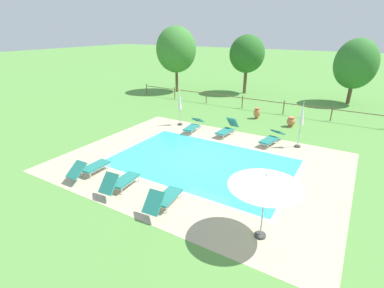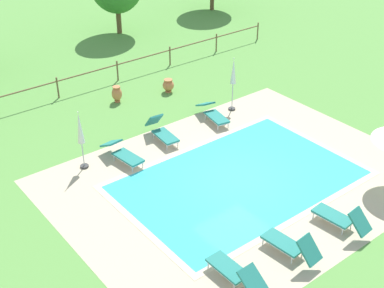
# 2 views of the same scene
# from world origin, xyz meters

# --- Properties ---
(ground_plane) EXTENTS (160.00, 160.00, 0.00)m
(ground_plane) POSITION_xyz_m (0.00, 0.00, 0.00)
(ground_plane) COLOR #599342
(pool_deck_paving) EXTENTS (13.05, 10.07, 0.01)m
(pool_deck_paving) POSITION_xyz_m (0.00, 0.00, 0.00)
(pool_deck_paving) COLOR #BCAD8E
(pool_deck_paving) RESTS_ON ground
(swimming_pool_water) EXTENTS (8.43, 5.45, 0.01)m
(swimming_pool_water) POSITION_xyz_m (0.00, 0.00, 0.01)
(swimming_pool_water) COLOR #38C6D1
(swimming_pool_water) RESTS_ON ground
(pool_coping_rim) EXTENTS (8.91, 5.93, 0.01)m
(pool_coping_rim) POSITION_xyz_m (0.00, 0.00, 0.01)
(pool_coping_rim) COLOR beige
(pool_coping_rim) RESTS_ON ground
(sun_lounger_north_near_steps) EXTENTS (0.98, 2.15, 0.70)m
(sun_lounger_north_near_steps) POSITION_xyz_m (2.21, 4.09, 0.35)
(sun_lounger_north_near_steps) COLOR #237A70
(sun_lounger_north_near_steps) RESTS_ON ground
(sun_lounger_north_mid) EXTENTS (0.77, 1.96, 0.94)m
(sun_lounger_north_mid) POSITION_xyz_m (0.69, -3.98, 0.39)
(sun_lounger_north_mid) COLOR #237A70
(sun_lounger_north_mid) RESTS_ON ground
(sun_lounger_north_far) EXTENTS (0.83, 2.12, 0.72)m
(sun_lounger_north_far) POSITION_xyz_m (-2.65, 3.71, 0.35)
(sun_lounger_north_far) COLOR #237A70
(sun_lounger_north_far) RESTS_ON ground
(sun_lounger_north_end) EXTENTS (0.78, 1.93, 0.97)m
(sun_lounger_north_end) POSITION_xyz_m (-0.52, 4.11, 0.39)
(sun_lounger_north_end) COLOR #237A70
(sun_lounger_north_end) RESTS_ON ground
(sun_lounger_south_near_corner) EXTENTS (0.77, 1.94, 0.96)m
(sun_lounger_south_near_corner) POSITION_xyz_m (-1.52, -3.87, 0.39)
(sun_lounger_south_near_corner) COLOR #237A70
(sun_lounger_south_near_corner) RESTS_ON ground
(sun_lounger_south_mid) EXTENTS (0.64, 2.01, 0.83)m
(sun_lounger_south_mid) POSITION_xyz_m (-3.56, -3.65, 0.37)
(sun_lounger_south_mid) COLOR #237A70
(sun_lounger_south_mid) RESTS_ON ground
(patio_umbrella_closed_row_west) EXTENTS (0.32, 0.32, 2.52)m
(patio_umbrella_closed_row_west) POSITION_xyz_m (3.58, 4.38, 1.69)
(patio_umbrella_closed_row_west) COLOR #383838
(patio_umbrella_closed_row_west) RESTS_ON ground
(patio_umbrella_closed_row_mid_west) EXTENTS (0.32, 0.32, 2.38)m
(patio_umbrella_closed_row_mid_west) POSITION_xyz_m (-4.04, 4.27, 1.55)
(patio_umbrella_closed_row_mid_west) COLOR #383838
(patio_umbrella_closed_row_mid_west) RESTS_ON ground
(terracotta_urn_near_fence) EXTENTS (0.48, 0.48, 0.78)m
(terracotta_urn_near_fence) POSITION_xyz_m (-0.11, 8.31, 0.42)
(terracotta_urn_near_fence) COLOR #C67547
(terracotta_urn_near_fence) RESTS_ON ground
(terracotta_urn_by_tree) EXTENTS (0.55, 0.55, 0.65)m
(terracotta_urn_by_tree) POSITION_xyz_m (2.42, 7.71, 0.35)
(terracotta_urn_by_tree) COLOR #C67547
(terracotta_urn_by_tree) RESTS_ON ground
(perimeter_fence) EXTENTS (23.13, 0.08, 1.05)m
(perimeter_fence) POSITION_xyz_m (-0.43, 10.42, 0.69)
(perimeter_fence) COLOR brown
(perimeter_fence) RESTS_ON ground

